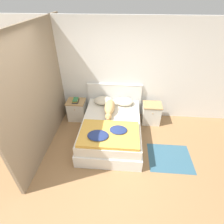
# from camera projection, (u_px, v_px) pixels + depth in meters

# --- Properties ---
(ground_plane) EXTENTS (16.00, 16.00, 0.00)m
(ground_plane) POSITION_uv_depth(u_px,v_px,m) (102.00, 175.00, 3.42)
(ground_plane) COLOR #997047
(wall_back) EXTENTS (9.00, 0.06, 2.55)m
(wall_back) POSITION_uv_depth(u_px,v_px,m) (111.00, 72.00, 4.42)
(wall_back) COLOR white
(wall_back) RESTS_ON ground_plane
(wall_side_left) EXTENTS (0.06, 3.10, 2.55)m
(wall_side_left) POSITION_uv_depth(u_px,v_px,m) (42.00, 90.00, 3.63)
(wall_side_left) COLOR gray
(wall_side_left) RESTS_ON ground_plane
(bed) EXTENTS (1.37, 1.91, 0.53)m
(bed) POSITION_uv_depth(u_px,v_px,m) (111.00, 129.00, 4.15)
(bed) COLOR white
(bed) RESTS_ON ground_plane
(headboard) EXTENTS (1.45, 0.06, 0.98)m
(headboard) POSITION_uv_depth(u_px,v_px,m) (114.00, 99.00, 4.79)
(headboard) COLOR white
(headboard) RESTS_ON ground_plane
(nightstand_left) EXTENTS (0.48, 0.41, 0.56)m
(nightstand_left) POSITION_uv_depth(u_px,v_px,m) (77.00, 110.00, 4.77)
(nightstand_left) COLOR silver
(nightstand_left) RESTS_ON ground_plane
(nightstand_right) EXTENTS (0.48, 0.41, 0.56)m
(nightstand_right) POSITION_uv_depth(u_px,v_px,m) (151.00, 113.00, 4.63)
(nightstand_right) COLOR silver
(nightstand_right) RESTS_ON ground_plane
(pillow_left) EXTENTS (0.48, 0.38, 0.16)m
(pillow_left) POSITION_uv_depth(u_px,v_px,m) (103.00, 101.00, 4.54)
(pillow_left) COLOR beige
(pillow_left) RESTS_ON bed
(pillow_right) EXTENTS (0.48, 0.38, 0.16)m
(pillow_right) POSITION_uv_depth(u_px,v_px,m) (124.00, 101.00, 4.51)
(pillow_right) COLOR beige
(pillow_right) RESTS_ON bed
(quilt) EXTENTS (1.21, 0.82, 0.12)m
(quilt) POSITION_uv_depth(u_px,v_px,m) (109.00, 134.00, 3.56)
(quilt) COLOR gold
(quilt) RESTS_ON bed
(dog) EXTENTS (0.25, 0.82, 0.24)m
(dog) POSITION_uv_depth(u_px,v_px,m) (110.00, 108.00, 4.21)
(dog) COLOR tan
(dog) RESTS_ON bed
(book_stack) EXTENTS (0.18, 0.24, 0.08)m
(book_stack) POSITION_uv_depth(u_px,v_px,m) (75.00, 100.00, 4.57)
(book_stack) COLOR #232328
(book_stack) RESTS_ON nightstand_left
(rug) EXTENTS (0.91, 0.79, 0.00)m
(rug) POSITION_uv_depth(u_px,v_px,m) (170.00, 158.00, 3.77)
(rug) COLOR #335B70
(rug) RESTS_ON ground_plane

